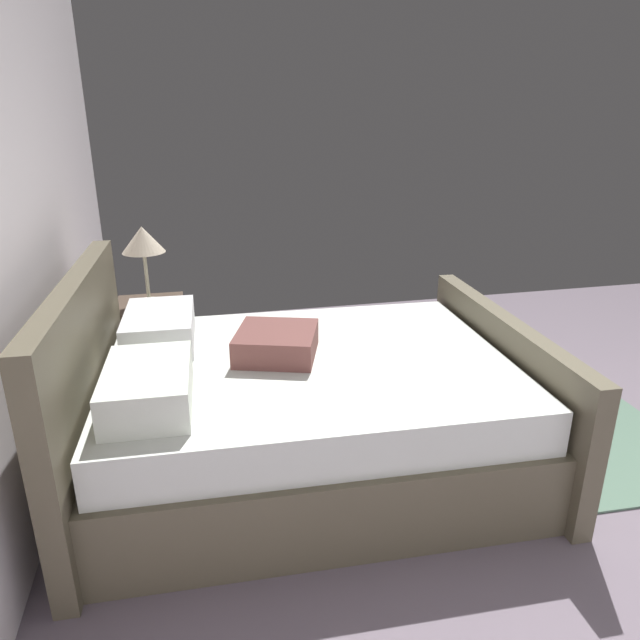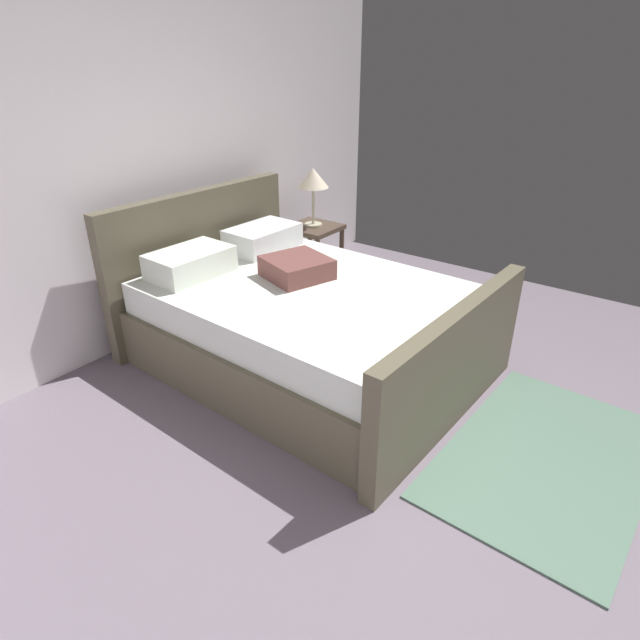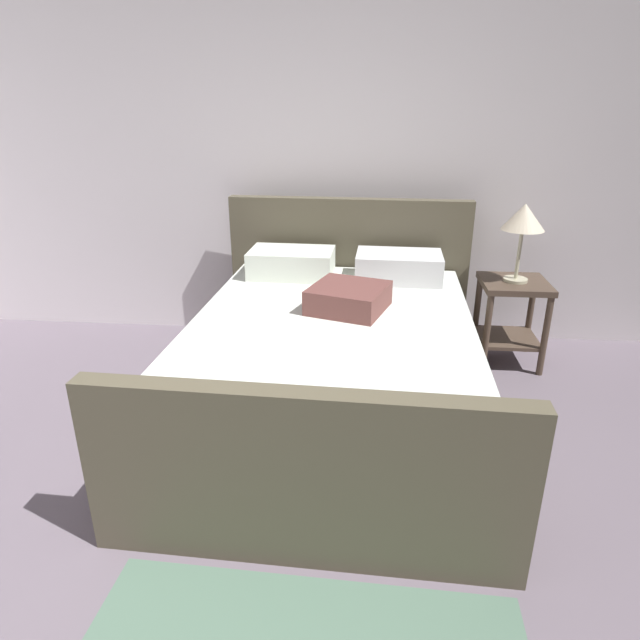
{
  "view_description": "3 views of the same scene",
  "coord_description": "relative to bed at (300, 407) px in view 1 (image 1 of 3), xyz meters",
  "views": [
    {
      "loc": [
        -2.19,
        2.25,
        1.84
      ],
      "look_at": [
        0.62,
        1.6,
        0.77
      ],
      "focal_mm": 32.42,
      "sensor_mm": 36.0,
      "label": 1
    },
    {
      "loc": [
        -2.11,
        -0.34,
        2.02
      ],
      "look_at": [
        0.26,
        1.42,
        0.53
      ],
      "focal_mm": 29.87,
      "sensor_mm": 36.0,
      "label": 2
    },
    {
      "loc": [
        0.66,
        -1.08,
        1.73
      ],
      "look_at": [
        0.41,
        1.71,
        0.6
      ],
      "focal_mm": 30.66,
      "sensor_mm": 36.0,
      "label": 3
    }
  ],
  "objects": [
    {
      "name": "ground_plane",
      "position": [
        -0.48,
        -1.74,
        -0.35
      ],
      "size": [
        6.01,
        5.97,
        0.02
      ],
      "primitive_type": "cube",
      "color": "slate"
    },
    {
      "name": "bed",
      "position": [
        0.0,
        0.0,
        0.0
      ],
      "size": [
        1.81,
        2.35,
        1.1
      ],
      "color": "brown",
      "rests_on": "ground"
    },
    {
      "name": "area_rug",
      "position": [
        -0.0,
        -1.73,
        -0.34
      ],
      "size": [
        1.55,
        1.03,
        0.01
      ],
      "primitive_type": "cube",
      "rotation": [
        0.0,
        0.0,
        -0.04
      ],
      "color": "#516D5B",
      "rests_on": "ground"
    },
    {
      "name": "table_lamp_right",
      "position": [
        1.18,
        0.8,
        0.67
      ],
      "size": [
        0.28,
        0.28,
        0.52
      ],
      "color": "#B7B293",
      "rests_on": "nightstand_right"
    },
    {
      "name": "nightstand_right",
      "position": [
        1.18,
        0.8,
        0.06
      ],
      "size": [
        0.44,
        0.44,
        0.6
      ],
      "color": "#47372B",
      "rests_on": "ground"
    }
  ]
}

